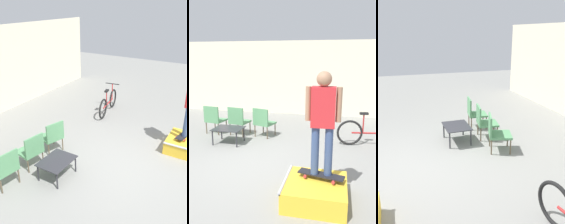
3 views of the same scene
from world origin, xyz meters
TOP-DOWN VIEW (x-y plane):
  - ground_plane at (0.00, 0.00)m, footprint 24.00×24.00m
  - house_wall_back at (0.00, 5.20)m, footprint 12.00×0.06m
  - skate_ramp_box at (1.59, -1.15)m, footprint 1.03×1.03m
  - skateboard_on_ramp at (1.67, -1.04)m, footprint 0.80×0.37m
  - person_skater at (1.67, -1.04)m, footprint 0.57×0.24m
  - coffee_table at (-1.04, 1.19)m, footprint 0.80×0.64m
  - patio_chair_left at (-1.86, 1.94)m, footprint 0.59×0.59m
  - patio_chair_center at (-1.06, 1.94)m, footprint 0.60×0.60m
  - patio_chair_right at (-0.27, 1.95)m, footprint 0.65×0.65m
  - bicycle at (2.77, 1.87)m, footprint 1.77×0.52m

SIDE VIEW (x-z plane):
  - ground_plane at x=0.00m, z-range 0.00..0.00m
  - skate_ramp_box at x=1.59m, z-range -0.01..0.36m
  - bicycle at x=2.77m, z-range -0.11..0.86m
  - coffee_table at x=-1.04m, z-range 0.17..0.60m
  - skateboard_on_ramp at x=1.67m, z-range 0.39..0.47m
  - patio_chair_left at x=-1.86m, z-range 0.04..0.93m
  - patio_chair_center at x=-1.06m, z-range 0.04..0.93m
  - patio_chair_right at x=-0.27m, z-range 0.04..0.93m
  - person_skater at x=1.67m, z-range 0.59..2.30m
  - house_wall_back at x=0.00m, z-range 0.00..3.00m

